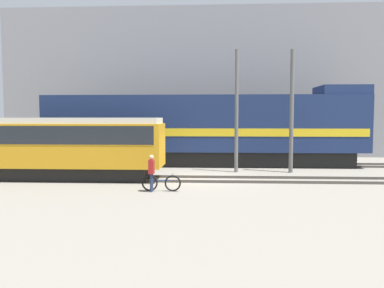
# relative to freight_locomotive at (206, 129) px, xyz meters

# --- Properties ---
(ground_plane) EXTENTS (120.00, 120.00, 0.00)m
(ground_plane) POSITION_rel_freight_locomotive_xyz_m (-0.16, -5.41, -2.45)
(ground_plane) COLOR slate
(track_near) EXTENTS (60.00, 1.50, 0.14)m
(track_near) POSITION_rel_freight_locomotive_xyz_m (-0.16, -6.12, -2.38)
(track_near) COLOR #47423D
(track_near) RESTS_ON ground
(track_far) EXTENTS (60.00, 1.51, 0.14)m
(track_far) POSITION_rel_freight_locomotive_xyz_m (-0.16, 0.00, -2.38)
(track_far) COLOR #47423D
(track_far) RESTS_ON ground
(building_backdrop) EXTENTS (33.99, 6.00, 12.31)m
(building_backdrop) POSITION_rel_freight_locomotive_xyz_m (-0.16, 8.72, 3.71)
(building_backdrop) COLOR gray
(building_backdrop) RESTS_ON ground
(freight_locomotive) EXTENTS (21.07, 3.04, 5.27)m
(freight_locomotive) POSITION_rel_freight_locomotive_xyz_m (0.00, 0.00, 0.00)
(freight_locomotive) COLOR black
(freight_locomotive) RESTS_ON ground
(streetcar) EXTENTS (12.37, 2.54, 3.21)m
(streetcar) POSITION_rel_freight_locomotive_xyz_m (-8.31, -6.12, -0.61)
(streetcar) COLOR black
(streetcar) RESTS_ON ground
(bicycle) EXTENTS (1.74, 0.44, 0.78)m
(bicycle) POSITION_rel_freight_locomotive_xyz_m (-1.79, -9.04, -2.09)
(bicycle) COLOR black
(bicycle) RESTS_ON ground
(person) EXTENTS (0.23, 0.37, 1.61)m
(person) POSITION_rel_freight_locomotive_xyz_m (-2.19, -9.18, -1.48)
(person) COLOR #232D4C
(person) RESTS_ON ground
(utility_pole_left) EXTENTS (0.21, 0.21, 7.17)m
(utility_pole_left) POSITION_rel_freight_locomotive_xyz_m (1.86, -3.06, 1.13)
(utility_pole_left) COLOR #595959
(utility_pole_left) RESTS_ON ground
(utility_pole_center) EXTENTS (0.24, 0.24, 7.14)m
(utility_pole_center) POSITION_rel_freight_locomotive_xyz_m (5.05, -3.06, 1.12)
(utility_pole_center) COLOR #595959
(utility_pole_center) RESTS_ON ground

